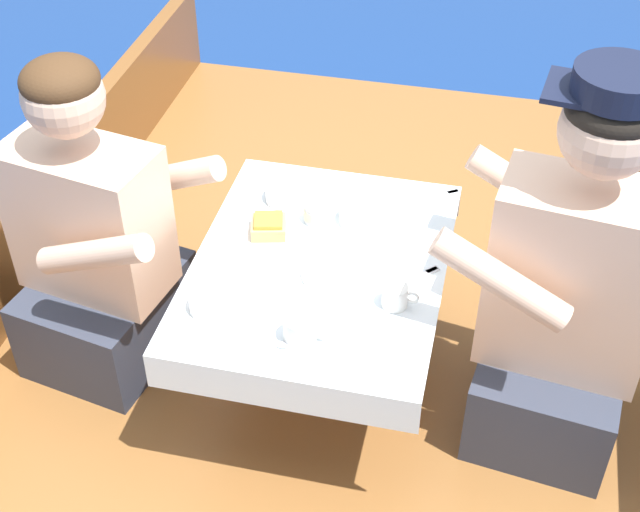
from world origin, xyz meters
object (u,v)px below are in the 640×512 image
at_px(person_port, 96,248).
at_px(sandwich, 269,226).
at_px(person_starboard, 566,299).
at_px(tin_can, 316,213).
at_px(coffee_cup_starboard, 396,296).
at_px(coffee_cup_port, 300,328).

bearing_deg(person_port, sandwich, 22.52).
xyz_separation_m(person_starboard, sandwich, (-0.78, 0.10, 0.02)).
bearing_deg(tin_can, person_port, -161.87).
relative_size(person_port, tin_can, 14.13).
bearing_deg(person_starboard, tin_can, -7.91).
distance_m(coffee_cup_starboard, tin_can, 0.39).
xyz_separation_m(sandwich, coffee_cup_port, (0.18, -0.36, 0.00)).
bearing_deg(coffee_cup_port, person_port, 157.85).
distance_m(person_port, sandwich, 0.48).
bearing_deg(tin_can, person_starboard, -15.36).
height_order(person_starboard, coffee_cup_starboard, person_starboard).
xyz_separation_m(person_port, coffee_cup_port, (0.64, -0.26, 0.08)).
distance_m(person_port, person_starboard, 1.25).
bearing_deg(person_starboard, coffee_cup_starboard, 21.29).
xyz_separation_m(person_port, tin_can, (0.57, 0.19, 0.08)).
height_order(person_port, coffee_cup_port, person_port).
distance_m(sandwich, coffee_cup_starboard, 0.42).
height_order(person_port, coffee_cup_starboard, person_port).
bearing_deg(coffee_cup_port, tin_can, 98.51).
relative_size(person_port, coffee_cup_starboard, 10.28).
bearing_deg(coffee_cup_port, coffee_cup_starboard, 39.60).
bearing_deg(person_starboard, coffee_cup_port, 31.02).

